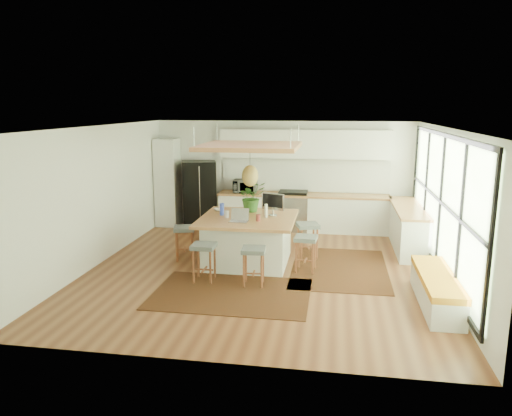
% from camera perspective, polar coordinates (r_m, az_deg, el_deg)
% --- Properties ---
extents(floor, '(7.00, 7.00, 0.00)m').
position_cam_1_polar(floor, '(9.46, 0.71, -7.19)').
color(floor, '#5E2F1B').
rests_on(floor, ground).
extents(ceiling, '(7.00, 7.00, 0.00)m').
position_cam_1_polar(ceiling, '(8.95, 0.76, 9.37)').
color(ceiling, white).
rests_on(ceiling, ground).
extents(wall_back, '(6.50, 0.00, 6.50)m').
position_cam_1_polar(wall_back, '(12.54, 3.13, 3.87)').
color(wall_back, white).
rests_on(wall_back, ground).
extents(wall_front, '(6.50, 0.00, 6.50)m').
position_cam_1_polar(wall_front, '(5.77, -4.48, -5.69)').
color(wall_front, white).
rests_on(wall_front, ground).
extents(wall_left, '(0.00, 7.00, 7.00)m').
position_cam_1_polar(wall_left, '(10.11, -17.81, 1.39)').
color(wall_left, white).
rests_on(wall_left, ground).
extents(wall_right, '(0.00, 7.00, 7.00)m').
position_cam_1_polar(wall_right, '(9.21, 21.14, 0.18)').
color(wall_right, white).
rests_on(wall_right, ground).
extents(window_wall, '(0.10, 6.20, 2.60)m').
position_cam_1_polar(window_wall, '(9.20, 20.98, 0.49)').
color(window_wall, black).
rests_on(window_wall, wall_right).
extents(pantry, '(0.55, 0.60, 2.25)m').
position_cam_1_polar(pantry, '(12.91, -10.19, 2.92)').
color(pantry, white).
rests_on(pantry, floor).
extents(back_counter_base, '(4.20, 0.60, 0.88)m').
position_cam_1_polar(back_counter_base, '(12.34, 5.46, -0.59)').
color(back_counter_base, white).
rests_on(back_counter_base, floor).
extents(back_counter_top, '(4.24, 0.64, 0.05)m').
position_cam_1_polar(back_counter_top, '(12.25, 5.50, 1.51)').
color(back_counter_top, '#A8673B').
rests_on(back_counter_top, back_counter_base).
extents(backsplash, '(4.20, 0.02, 0.80)m').
position_cam_1_polar(backsplash, '(12.47, 5.63, 3.79)').
color(backsplash, white).
rests_on(backsplash, wall_back).
extents(upper_cabinets, '(4.20, 0.34, 0.70)m').
position_cam_1_polar(upper_cabinets, '(12.22, 5.66, 7.40)').
color(upper_cabinets, white).
rests_on(upper_cabinets, wall_back).
extents(range, '(0.76, 0.62, 1.00)m').
position_cam_1_polar(range, '(12.34, 4.31, -0.28)').
color(range, '#A5A5AA').
rests_on(range, floor).
extents(right_counter_base, '(0.60, 2.50, 0.88)m').
position_cam_1_polar(right_counter_base, '(11.28, 17.20, -2.27)').
color(right_counter_base, white).
rests_on(right_counter_base, floor).
extents(right_counter_top, '(0.64, 2.54, 0.05)m').
position_cam_1_polar(right_counter_top, '(11.18, 17.34, 0.02)').
color(right_counter_top, '#A8673B').
rests_on(right_counter_top, right_counter_base).
extents(window_bench, '(0.52, 2.00, 0.50)m').
position_cam_1_polar(window_bench, '(8.31, 20.18, -8.86)').
color(window_bench, white).
rests_on(window_bench, floor).
extents(ceiling_panel, '(1.86, 1.86, 0.80)m').
position_cam_1_polar(ceiling_panel, '(9.44, -0.70, 5.55)').
color(ceiling_panel, '#A8673B').
rests_on(ceiling_panel, ceiling).
extents(rug_near, '(2.60, 1.80, 0.01)m').
position_cam_1_polar(rug_near, '(8.34, -2.87, -9.85)').
color(rug_near, black).
rests_on(rug_near, floor).
extents(rug_right, '(1.80, 2.60, 0.01)m').
position_cam_1_polar(rug_right, '(9.68, 9.65, -6.89)').
color(rug_right, black).
rests_on(rug_right, floor).
extents(fridge, '(1.00, 0.88, 1.70)m').
position_cam_1_polar(fridge, '(12.69, -6.59, 1.96)').
color(fridge, black).
rests_on(fridge, floor).
extents(island, '(1.85, 1.85, 0.93)m').
position_cam_1_polar(island, '(9.76, -0.93, -3.73)').
color(island, '#A8673B').
rests_on(island, floor).
extents(stool_near_left, '(0.41, 0.41, 0.69)m').
position_cam_1_polar(stool_near_left, '(8.83, -6.04, -6.23)').
color(stool_near_left, '#51585A').
rests_on(stool_near_left, floor).
extents(stool_near_right, '(0.43, 0.43, 0.68)m').
position_cam_1_polar(stool_near_right, '(8.59, -0.28, -6.70)').
color(stool_near_right, '#51585A').
rests_on(stool_near_right, floor).
extents(stool_right_front, '(0.44, 0.44, 0.69)m').
position_cam_1_polar(stool_right_front, '(9.32, 5.77, -5.25)').
color(stool_right_front, '#51585A').
rests_on(stool_right_front, floor).
extents(stool_right_back, '(0.53, 0.53, 0.72)m').
position_cam_1_polar(stool_right_back, '(10.18, 6.00, -3.78)').
color(stool_right_back, '#51585A').
rests_on(stool_right_back, floor).
extents(stool_left_side, '(0.50, 0.50, 0.69)m').
position_cam_1_polar(stool_left_side, '(10.10, -8.28, -3.97)').
color(stool_left_side, '#51585A').
rests_on(stool_left_side, floor).
extents(laptop, '(0.36, 0.38, 0.26)m').
position_cam_1_polar(laptop, '(9.24, -2.04, -0.89)').
color(laptop, '#A5A5AA').
rests_on(laptop, island).
extents(monitor, '(0.52, 0.34, 0.46)m').
position_cam_1_polar(monitor, '(9.75, 1.97, 0.62)').
color(monitor, '#A5A5AA').
rests_on(monitor, island).
extents(microwave, '(0.60, 0.35, 0.40)m').
position_cam_1_polar(microwave, '(12.36, -1.27, 2.71)').
color(microwave, '#A5A5AA').
rests_on(microwave, back_counter_top).
extents(island_plant, '(0.81, 0.82, 0.48)m').
position_cam_1_polar(island_plant, '(10.13, -0.52, 0.94)').
color(island_plant, '#1E4C19').
rests_on(island_plant, island).
extents(island_bowl, '(0.24, 0.24, 0.05)m').
position_cam_1_polar(island_bowl, '(10.25, -4.36, -0.19)').
color(island_bowl, silver).
rests_on(island_bowl, island).
extents(island_bottle_0, '(0.07, 0.07, 0.19)m').
position_cam_1_polar(island_bottle_0, '(9.83, -3.99, -0.28)').
color(island_bottle_0, blue).
rests_on(island_bottle_0, island).
extents(island_bottle_1, '(0.07, 0.07, 0.19)m').
position_cam_1_polar(island_bottle_1, '(9.56, -3.46, -0.62)').
color(island_bottle_1, white).
rests_on(island_bottle_1, island).
extents(island_bottle_2, '(0.07, 0.07, 0.19)m').
position_cam_1_polar(island_bottle_2, '(9.30, 0.25, -0.96)').
color(island_bottle_2, brown).
rests_on(island_bottle_2, island).
extents(island_bottle_3, '(0.07, 0.07, 0.19)m').
position_cam_1_polar(island_bottle_3, '(9.62, 1.17, -0.53)').
color(island_bottle_3, silver).
rests_on(island_bottle_3, island).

